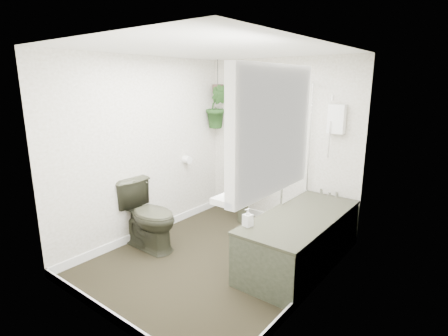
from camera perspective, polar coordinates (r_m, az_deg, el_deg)
The scene contains 22 objects.
floor at distance 4.17m, azimuth -1.31°, elevation -14.71°, with size 2.30×2.80×0.02m, color black.
ceiling at distance 3.68m, azimuth -1.52°, elevation 18.97°, with size 2.30×2.80×0.02m, color white.
wall_back at distance 4.91m, azimuth 9.08°, elevation 3.90°, with size 2.30×0.02×2.30m, color white.
wall_front at distance 2.84m, azimuth -19.70°, elevation -3.96°, with size 2.30×0.02×2.30m, color white.
wall_left at distance 4.56m, azimuth -12.78°, elevation 2.99°, with size 0.02×2.80×2.30m, color white.
wall_right at distance 3.17m, azimuth 15.07°, elevation -1.81°, with size 0.02×2.80×2.30m, color white.
skirting at distance 4.14m, azimuth -1.31°, elevation -13.97°, with size 2.30×2.80×0.10m, color white.
bathtub at distance 4.03m, azimuth 12.35°, elevation -11.28°, with size 0.72×1.72×0.58m, color #303223, non-canonical shape.
bath_screen at distance 4.31m, azimuth 11.91°, elevation 4.17°, with size 0.04×0.72×1.40m, color silver, non-canonical shape.
shower_box at distance 4.46m, azimuth 17.92°, elevation 7.63°, with size 0.20×0.10×0.35m, color white.
oval_mirror at distance 5.03m, azimuth 5.06°, elevation 8.28°, with size 0.46×0.03×0.62m, color #BDB4A7.
wall_sconce at distance 5.25m, azimuth 1.28°, elevation 7.47°, with size 0.04×0.04×0.22m, color black.
toilet_roll_holder at distance 5.03m, azimuth -6.06°, elevation 1.35°, with size 0.11×0.11×0.11m, color white.
window_recess at distance 2.49m, azimuth 7.90°, elevation 6.09°, with size 0.08×1.00×0.90m, color white.
window_sill at distance 2.61m, azimuth 6.27°, elevation -2.94°, with size 0.18×1.00×0.04m, color white.
window_blinds at distance 2.51m, azimuth 7.01°, elevation 6.19°, with size 0.01×0.86×0.76m, color white.
toilet at distance 4.37m, azimuth -12.29°, elevation -7.46°, with size 0.47×0.82×0.83m, color #303223.
pedestal_sink at distance 5.03m, azimuth 3.12°, elevation -4.31°, with size 0.49×0.42×0.84m, color #303223, non-canonical shape.
sill_plant at distance 2.40m, azimuth 3.28°, elevation -1.12°, with size 0.20×0.17×0.22m, color black.
hanging_plant at distance 5.26m, azimuth -1.02°, elevation 10.01°, with size 0.35×0.29×0.64m, color black.
soap_bottle at distance 3.51m, azimuth 3.91°, elevation -8.04°, with size 0.08×0.09×0.19m, color black.
hanging_pot at distance 5.25m, azimuth -1.03°, elevation 12.86°, with size 0.16×0.16×0.12m, color #412F27.
Camera 1 is at (2.32, -2.84, 1.98)m, focal length 28.00 mm.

